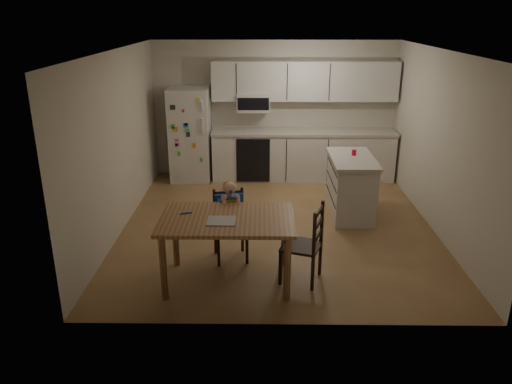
{
  "coord_description": "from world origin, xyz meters",
  "views": [
    {
      "loc": [
        -0.24,
        -6.79,
        3.0
      ],
      "look_at": [
        -0.3,
        -1.04,
        0.9
      ],
      "focal_mm": 35.0,
      "sensor_mm": 36.0,
      "label": 1
    }
  ],
  "objects_px": {
    "refrigerator": "(190,134)",
    "kitchen_island": "(351,186)",
    "chair_booster": "(230,212)",
    "chair_side": "(310,239)",
    "dining_table": "(227,227)",
    "red_cup": "(354,152)"
  },
  "relations": [
    {
      "from": "chair_booster",
      "to": "chair_side",
      "type": "bearing_deg",
      "value": -43.44
    },
    {
      "from": "refrigerator",
      "to": "dining_table",
      "type": "height_order",
      "value": "refrigerator"
    },
    {
      "from": "kitchen_island",
      "to": "chair_booster",
      "type": "xyz_separation_m",
      "value": [
        -1.77,
        -1.48,
        0.17
      ]
    },
    {
      "from": "kitchen_island",
      "to": "chair_side",
      "type": "bearing_deg",
      "value": -111.59
    },
    {
      "from": "refrigerator",
      "to": "dining_table",
      "type": "relative_size",
      "value": 1.13
    },
    {
      "from": "chair_booster",
      "to": "chair_side",
      "type": "xyz_separation_m",
      "value": [
        0.95,
        -0.59,
        -0.09
      ]
    },
    {
      "from": "kitchen_island",
      "to": "chair_booster",
      "type": "distance_m",
      "value": 2.31
    },
    {
      "from": "dining_table",
      "to": "red_cup",
      "type": "bearing_deg",
      "value": 50.91
    },
    {
      "from": "refrigerator",
      "to": "kitchen_island",
      "type": "height_order",
      "value": "refrigerator"
    },
    {
      "from": "red_cup",
      "to": "chair_side",
      "type": "distance_m",
      "value": 2.39
    },
    {
      "from": "kitchen_island",
      "to": "chair_side",
      "type": "height_order",
      "value": "chair_side"
    },
    {
      "from": "refrigerator",
      "to": "chair_side",
      "type": "distance_m",
      "value": 4.22
    },
    {
      "from": "red_cup",
      "to": "chair_booster",
      "type": "distance_m",
      "value": 2.43
    },
    {
      "from": "refrigerator",
      "to": "kitchen_island",
      "type": "distance_m",
      "value": 3.2
    },
    {
      "from": "dining_table",
      "to": "kitchen_island",
      "type": "bearing_deg",
      "value": 49.91
    },
    {
      "from": "chair_booster",
      "to": "kitchen_island",
      "type": "bearing_deg",
      "value": 28.48
    },
    {
      "from": "red_cup",
      "to": "chair_side",
      "type": "xyz_separation_m",
      "value": [
        -0.86,
        -2.19,
        -0.42
      ]
    },
    {
      "from": "chair_booster",
      "to": "chair_side",
      "type": "height_order",
      "value": "chair_booster"
    },
    {
      "from": "chair_booster",
      "to": "chair_side",
      "type": "relative_size",
      "value": 1.1
    },
    {
      "from": "refrigerator",
      "to": "dining_table",
      "type": "bearing_deg",
      "value": -76.28
    },
    {
      "from": "red_cup",
      "to": "dining_table",
      "type": "xyz_separation_m",
      "value": [
        -1.8,
        -2.21,
        -0.26
      ]
    },
    {
      "from": "kitchen_island",
      "to": "dining_table",
      "type": "xyz_separation_m",
      "value": [
        -1.76,
        -2.09,
        0.24
      ]
    }
  ]
}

